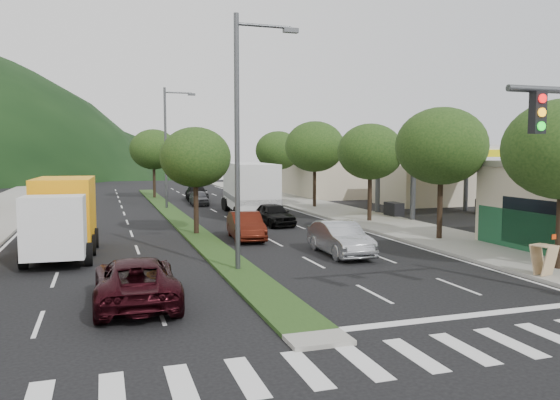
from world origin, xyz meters
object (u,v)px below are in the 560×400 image
object	(u,v)px
tree_med_near	(195,157)
tree_med_far	(154,149)
a_frame_sign	(544,257)
sedan_silver	(340,238)
car_queue_c	(246,226)
streetlight_mid	(168,142)
car_queue_d	(260,200)
tree_r_e	(278,151)
box_truck	(63,219)
tree_r_c	(370,152)
car_queue_e	(199,198)
car_queue_f	(197,193)
motorhome	(249,187)
car_queue_b	(259,208)
suv_maroon	(136,280)
tree_r_d	(315,147)
car_queue_a	(274,214)
tree_r_b	(441,146)
streetlight_near	(242,130)

from	to	relation	value
tree_med_near	tree_med_far	distance (m)	26.01
tree_med_near	a_frame_sign	distance (m)	18.51
sedan_silver	car_queue_c	xyz separation A→B (m)	(-3.00, 5.70, -0.03)
streetlight_mid	car_queue_d	world-z (taller)	streetlight_mid
tree_r_e	box_truck	bearing A→B (deg)	-125.55
tree_r_c	car_queue_c	world-z (taller)	tree_r_c
car_queue_e	car_queue_f	distance (m)	5.04
car_queue_e	sedan_silver	bearing A→B (deg)	-82.09
car_queue_c	motorhome	xyz separation A→B (m)	(3.20, 11.33, 1.34)
car_queue_b	car_queue_d	world-z (taller)	car_queue_d
car_queue_b	suv_maroon	bearing A→B (deg)	-122.57
tree_r_d	box_truck	world-z (taller)	tree_r_d
streetlight_mid	car_queue_a	size ratio (longest dim) A/B	2.37
car_queue_f	car_queue_b	bearing A→B (deg)	-76.56
tree_r_d	car_queue_f	bearing A→B (deg)	127.68
tree_r_b	car_queue_f	distance (m)	30.14
tree_r_b	tree_r_d	bearing A→B (deg)	90.00
car_queue_b	car_queue_e	xyz separation A→B (m)	(-2.77, 10.00, 0.03)
tree_r_e	car_queue_d	world-z (taller)	tree_r_e
tree_r_e	car_queue_f	bearing A→B (deg)	175.35
car_queue_f	motorhome	xyz separation A→B (m)	(1.75, -13.67, 1.35)
car_queue_c	car_queue_f	xyz separation A→B (m)	(1.45, 25.00, -0.01)
streetlight_mid	car_queue_e	xyz separation A→B (m)	(2.94, 2.67, -4.93)
tree_r_d	a_frame_sign	xyz separation A→B (m)	(-1.50, -26.81, -4.34)
tree_r_d	streetlight_mid	distance (m)	12.18
car_queue_e	box_truck	size ratio (longest dim) A/B	0.53
tree_r_b	streetlight_near	xyz separation A→B (m)	(-11.79, -4.00, 0.55)
tree_r_d	car_queue_f	size ratio (longest dim) A/B	1.43
tree_r_d	car_queue_f	world-z (taller)	tree_r_d
tree_r_b	tree_r_d	distance (m)	18.00
tree_r_e	car_queue_c	size ratio (longest dim) A/B	1.50
tree_med_near	car_queue_b	distance (m)	10.41
streetlight_mid	car_queue_f	distance (m)	9.75
motorhome	car_queue_a	bearing A→B (deg)	-84.52
motorhome	tree_r_c	bearing A→B (deg)	-41.22
tree_r_c	box_truck	distance (m)	20.03
streetlight_near	car_queue_e	bearing A→B (deg)	83.93
sedan_silver	car_queue_d	size ratio (longest dim) A/B	0.88
car_queue_f	sedan_silver	bearing A→B (deg)	-81.85
tree_med_far	car_queue_f	size ratio (longest dim) A/B	1.38
car_queue_b	car_queue_c	world-z (taller)	car_queue_c
streetlight_near	car_queue_d	size ratio (longest dim) A/B	1.88
tree_r_b	car_queue_a	size ratio (longest dim) A/B	1.64
tree_med_far	streetlight_mid	xyz separation A→B (m)	(0.21, -11.00, 0.58)
tree_med_far	car_queue_f	world-z (taller)	tree_med_far
car_queue_b	box_truck	xyz separation A→B (m)	(-12.69, -11.94, 1.04)
car_queue_f	streetlight_near	bearing A→B (deg)	-90.96
tree_med_far	suv_maroon	world-z (taller)	tree_med_far
tree_r_c	tree_med_near	world-z (taller)	tree_r_c
tree_r_d	box_truck	bearing A→B (deg)	-139.08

